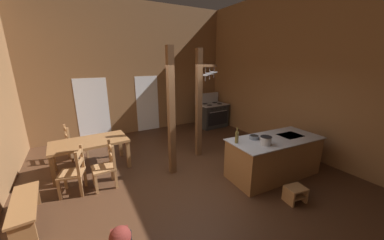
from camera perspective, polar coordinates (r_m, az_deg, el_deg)
ground_plane at (r=4.98m, az=-0.77°, el=-16.17°), size 7.65×8.63×0.10m
wall_back at (r=7.97m, az=-15.06°, el=12.99°), size 7.65×0.14×4.55m
wall_right at (r=6.65m, az=27.23°, el=11.40°), size 0.14×8.63×4.55m
glazed_door_back_left at (r=7.80m, az=-25.27°, el=2.70°), size 1.00×0.01×2.05m
glazed_panel_back_right at (r=8.13m, az=-11.97°, el=4.35°), size 0.84×0.01×2.05m
kitchen_island at (r=5.25m, az=21.23°, el=-9.31°), size 2.21×1.08×0.91m
stove_range at (r=8.54m, az=5.42°, el=1.42°), size 1.18×0.87×1.32m
support_post_with_pot_rack at (r=5.64m, az=2.17°, el=5.22°), size 0.63×0.22×2.90m
support_post_center at (r=4.71m, az=-5.64°, el=1.75°), size 0.14×0.14×2.90m
step_stool at (r=4.62m, az=26.22°, el=-17.36°), size 0.40×0.33×0.30m
dining_table at (r=5.64m, az=-25.99°, el=-5.94°), size 1.74×0.98×0.74m
ladderback_chair_near_window at (r=4.85m, az=-22.29°, el=-11.57°), size 0.46×0.46×0.95m
ladderback_chair_by_post at (r=4.89m, az=-29.36°, el=-12.23°), size 0.53×0.53×0.95m
ladderback_chair_at_table_end at (r=6.54m, az=-29.32°, el=-5.37°), size 0.52×0.52×0.95m
bench_along_left_wall at (r=4.52m, az=-38.49°, el=-18.33°), size 0.44×1.21×0.44m
stockpot_on_counter at (r=4.60m, az=19.40°, el=-5.30°), size 0.30×0.23×0.18m
mixing_bowl_on_counter at (r=4.87m, az=16.52°, el=-4.50°), size 0.22×0.22×0.08m
bottle_tall_on_counter at (r=4.52m, az=12.07°, el=-4.51°), size 0.07×0.07×0.34m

